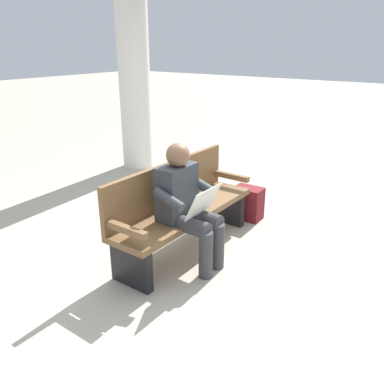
{
  "coord_description": "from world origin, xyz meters",
  "views": [
    {
      "loc": [
        2.89,
        2.16,
        2.01
      ],
      "look_at": [
        0.11,
        0.15,
        0.7
      ],
      "focal_mm": 36.75,
      "sensor_mm": 36.0,
      "label": 1
    }
  ],
  "objects": [
    {
      "name": "support_pillar",
      "position": [
        -1.87,
        -2.42,
        1.91
      ],
      "size": [
        0.5,
        0.5,
        3.82
      ],
      "primitive_type": "cylinder",
      "color": "silver",
      "rests_on": "ground"
    },
    {
      "name": "person_seated",
      "position": [
        0.21,
        0.16,
        0.63
      ],
      "size": [
        0.57,
        0.57,
        1.18
      ],
      "rotation": [
        0.0,
        0.0,
        0.0
      ],
      "color": "#33383D",
      "rests_on": "ground"
    },
    {
      "name": "bench_near",
      "position": [
        0.0,
        -0.07,
        0.46
      ],
      "size": [
        1.8,
        0.49,
        0.9
      ],
      "rotation": [
        0.0,
        0.0,
        0.0
      ],
      "color": "brown",
      "rests_on": "ground"
    },
    {
      "name": "ground_plane",
      "position": [
        0.0,
        0.0,
        0.0
      ],
      "size": [
        40.0,
        40.0,
        0.0
      ],
      "primitive_type": "plane",
      "color": "#B7AD99"
    },
    {
      "name": "backpack",
      "position": [
        -1.06,
        0.15,
        0.19
      ],
      "size": [
        0.28,
        0.34,
        0.4
      ],
      "rotation": [
        0.0,
        0.0,
        1.6
      ],
      "color": "maroon",
      "rests_on": "ground"
    }
  ]
}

